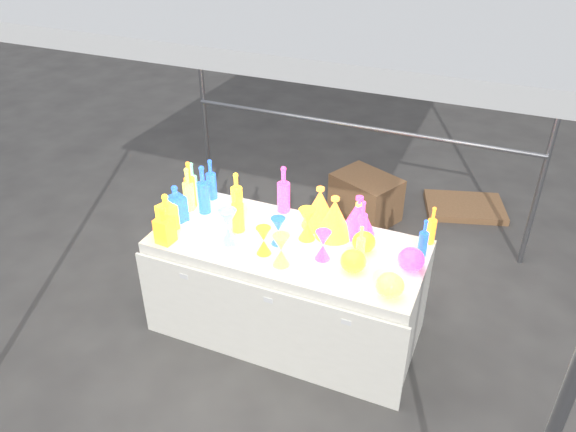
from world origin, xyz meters
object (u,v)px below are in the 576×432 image
at_px(hourglass_0, 264,241).
at_px(globe_0, 353,262).
at_px(display_table, 287,287).
at_px(decanter_0, 167,212).
at_px(cardboard_box_closed, 366,197).
at_px(bottle_0, 237,193).
at_px(lampshade_0, 334,217).

distance_m(hourglass_0, globe_0, 0.58).
height_order(display_table, decanter_0, decanter_0).
bearing_deg(hourglass_0, display_table, 61.43).
bearing_deg(hourglass_0, decanter_0, 179.79).
relative_size(cardboard_box_closed, bottle_0, 1.84).
xyz_separation_m(display_table, decanter_0, (-0.81, -0.17, 0.51)).
bearing_deg(globe_0, cardboard_box_closed, 102.72).
relative_size(display_table, lampshade_0, 6.26).
bearing_deg(globe_0, display_table, 166.01).
relative_size(globe_0, lampshade_0, 0.54).
bearing_deg(display_table, lampshade_0, 38.46).
bearing_deg(lampshade_0, cardboard_box_closed, 92.67).
bearing_deg(display_table, decanter_0, -168.47).
height_order(decanter_0, hourglass_0, decanter_0).
relative_size(cardboard_box_closed, lampshade_0, 1.98).
distance_m(decanter_0, hourglass_0, 0.72).
distance_m(display_table, bottle_0, 0.75).
xyz_separation_m(cardboard_box_closed, bottle_0, (-0.55, -1.48, 0.70)).
bearing_deg(globe_0, decanter_0, -178.04).
height_order(decanter_0, globe_0, decanter_0).
relative_size(bottle_0, hourglass_0, 1.65).
height_order(display_table, bottle_0, bottle_0).
distance_m(display_table, cardboard_box_closed, 1.71).
bearing_deg(bottle_0, globe_0, -19.02).
bearing_deg(bottle_0, lampshade_0, -0.95).
bearing_deg(globe_0, bottle_0, 160.98).
distance_m(cardboard_box_closed, decanter_0, 2.17).
xyz_separation_m(globe_0, lampshade_0, (-0.23, 0.32, 0.08)).
height_order(bottle_0, decanter_0, bottle_0).
relative_size(display_table, globe_0, 11.61).
bearing_deg(lampshade_0, hourglass_0, -136.99).
distance_m(globe_0, lampshade_0, 0.41).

